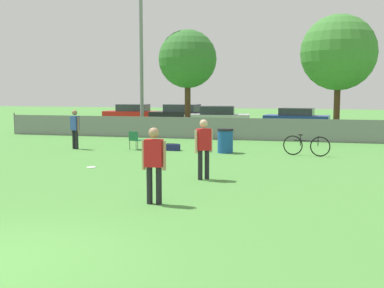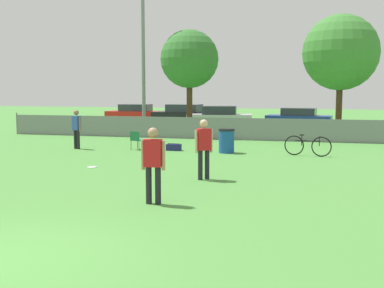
# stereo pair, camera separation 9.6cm
# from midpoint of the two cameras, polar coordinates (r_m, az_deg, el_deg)

# --- Properties ---
(fence_backline) EXTENTS (24.24, 0.07, 1.21)m
(fence_backline) POSITION_cam_midpoint_polar(r_m,az_deg,el_deg) (24.28, 4.17, 1.82)
(fence_backline) COLOR gray
(fence_backline) RESTS_ON ground_plane
(light_pole) EXTENTS (0.90, 0.36, 9.26)m
(light_pole) POSITION_cam_midpoint_polar(r_m,az_deg,el_deg) (27.22, -5.72, 12.54)
(light_pole) COLOR gray
(light_pole) RESTS_ON ground_plane
(tree_near_pole) EXTENTS (3.15, 3.15, 5.74)m
(tree_near_pole) POSITION_cam_midpoint_polar(r_m,az_deg,el_deg) (26.40, -0.20, 10.00)
(tree_near_pole) COLOR #4C331E
(tree_near_pole) RESTS_ON ground_plane
(tree_far_right) EXTENTS (3.88, 3.88, 6.34)m
(tree_far_right) POSITION_cam_midpoint_polar(r_m,az_deg,el_deg) (26.16, 17.32, 10.29)
(tree_far_right) COLOR #4C331E
(tree_far_right) RESTS_ON ground_plane
(player_thrower_red) EXTENTS (0.43, 0.41, 1.68)m
(player_thrower_red) POSITION_cam_midpoint_polar(r_m,az_deg,el_deg) (13.28, 1.61, -0.13)
(player_thrower_red) COLOR black
(player_thrower_red) RESTS_ON ground_plane
(player_defender_red) EXTENTS (0.54, 0.24, 1.68)m
(player_defender_red) POSITION_cam_midpoint_polar(r_m,az_deg,el_deg) (10.44, -4.37, -1.92)
(player_defender_red) COLOR black
(player_defender_red) RESTS_ON ground_plane
(spectator_in_blue) EXTENTS (0.48, 0.35, 1.65)m
(spectator_in_blue) POSITION_cam_midpoint_polar(r_m,az_deg,el_deg) (20.87, -13.40, 2.01)
(spectator_in_blue) COLOR black
(spectator_in_blue) RESTS_ON ground_plane
(frisbee_disc) EXTENTS (0.30, 0.30, 0.03)m
(frisbee_disc) POSITION_cam_midpoint_polar(r_m,az_deg,el_deg) (15.79, -11.60, -2.71)
(frisbee_disc) COLOR white
(frisbee_disc) RESTS_ON ground_plane
(folding_chair_sideline) EXTENTS (0.59, 0.59, 0.78)m
(folding_chair_sideline) POSITION_cam_midpoint_polar(r_m,az_deg,el_deg) (20.15, -6.41, 0.60)
(folding_chair_sideline) COLOR #333338
(folding_chair_sideline) RESTS_ON ground_plane
(bicycle_sideline) EXTENTS (1.76, 0.49, 0.81)m
(bicycle_sideline) POSITION_cam_midpoint_polar(r_m,az_deg,el_deg) (18.70, 13.69, -0.19)
(bicycle_sideline) COLOR black
(bicycle_sideline) RESTS_ON ground_plane
(trash_bin) EXTENTS (0.64, 0.64, 0.96)m
(trash_bin) POSITION_cam_midpoint_polar(r_m,az_deg,el_deg) (19.12, 4.25, 0.40)
(trash_bin) COLOR #194C99
(trash_bin) RESTS_ON ground_plane
(gear_bag_sideline) EXTENTS (0.59, 0.32, 0.29)m
(gear_bag_sideline) POSITION_cam_midpoint_polar(r_m,az_deg,el_deg) (19.85, -2.04, -0.39)
(gear_bag_sideline) COLOR navy
(gear_bag_sideline) RESTS_ON ground_plane
(parked_car_red) EXTENTS (4.45, 2.02, 1.42)m
(parked_car_red) POSITION_cam_midpoint_polar(r_m,az_deg,el_deg) (37.19, -6.63, 3.59)
(parked_car_red) COLOR black
(parked_car_red) RESTS_ON ground_plane
(parked_car_dark) EXTENTS (4.69, 2.24, 1.47)m
(parked_car_dark) POSITION_cam_midpoint_polar(r_m,az_deg,el_deg) (34.83, -0.83, 3.48)
(parked_car_dark) COLOR black
(parked_car_dark) RESTS_ON ground_plane
(parked_car_silver) EXTENTS (4.39, 2.34, 1.46)m
(parked_car_silver) POSITION_cam_midpoint_polar(r_m,az_deg,el_deg) (31.74, 3.39, 3.15)
(parked_car_silver) COLOR black
(parked_car_silver) RESTS_ON ground_plane
(parked_car_blue) EXTENTS (4.26, 2.08, 1.34)m
(parked_car_blue) POSITION_cam_midpoint_polar(r_m,az_deg,el_deg) (32.01, 12.62, 2.99)
(parked_car_blue) COLOR black
(parked_car_blue) RESTS_ON ground_plane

